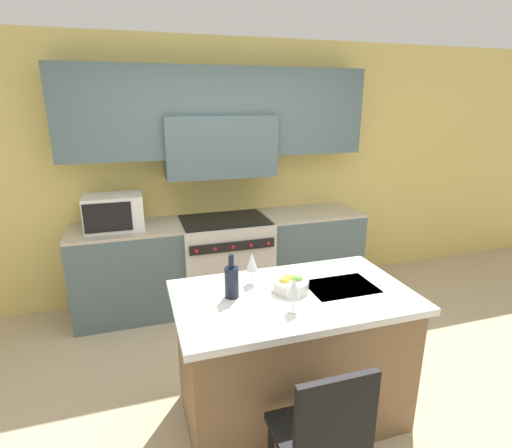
% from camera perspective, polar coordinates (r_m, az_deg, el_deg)
% --- Properties ---
extents(ground_plane, '(10.00, 10.00, 0.00)m').
position_cam_1_polar(ground_plane, '(3.12, 3.63, -24.75)').
color(ground_plane, tan).
extents(back_cabinetry, '(10.00, 0.46, 2.70)m').
position_cam_1_polar(back_cabinetry, '(4.23, -5.61, 10.20)').
color(back_cabinetry, '#DBC166').
rests_on(back_cabinetry, ground_plane).
extents(back_counter, '(3.01, 0.62, 0.92)m').
position_cam_1_polar(back_counter, '(4.27, -4.46, -5.21)').
color(back_counter, '#4C6066').
rests_on(back_counter, ground_plane).
extents(range_stove, '(0.91, 0.70, 0.92)m').
position_cam_1_polar(range_stove, '(4.25, -4.39, -5.29)').
color(range_stove, beige).
rests_on(range_stove, ground_plane).
extents(microwave, '(0.53, 0.37, 0.33)m').
position_cam_1_polar(microwave, '(3.99, -19.64, 1.62)').
color(microwave, silver).
rests_on(microwave, back_counter).
extents(kitchen_island, '(1.50, 0.88, 0.92)m').
position_cam_1_polar(kitchen_island, '(2.81, 5.13, -18.18)').
color(kitchen_island, brown).
rests_on(kitchen_island, ground_plane).
extents(island_chair, '(0.42, 0.40, 0.95)m').
position_cam_1_polar(island_chair, '(2.20, 9.61, -27.63)').
color(island_chair, black).
rests_on(island_chair, ground_plane).
extents(wine_bottle, '(0.09, 0.09, 0.28)m').
position_cam_1_polar(wine_bottle, '(2.48, -3.50, -8.15)').
color(wine_bottle, black).
rests_on(wine_bottle, kitchen_island).
extents(wine_glass_near, '(0.08, 0.08, 0.22)m').
position_cam_1_polar(wine_glass_near, '(2.31, 5.42, -9.07)').
color(wine_glass_near, white).
rests_on(wine_glass_near, kitchen_island).
extents(wine_glass_far, '(0.08, 0.08, 0.22)m').
position_cam_1_polar(wine_glass_far, '(2.63, -0.59, -5.55)').
color(wine_glass_far, white).
rests_on(wine_glass_far, kitchen_island).
extents(fruit_bowl, '(0.23, 0.23, 0.10)m').
position_cam_1_polar(fruit_bowl, '(2.59, 4.97, -8.56)').
color(fruit_bowl, silver).
rests_on(fruit_bowl, kitchen_island).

